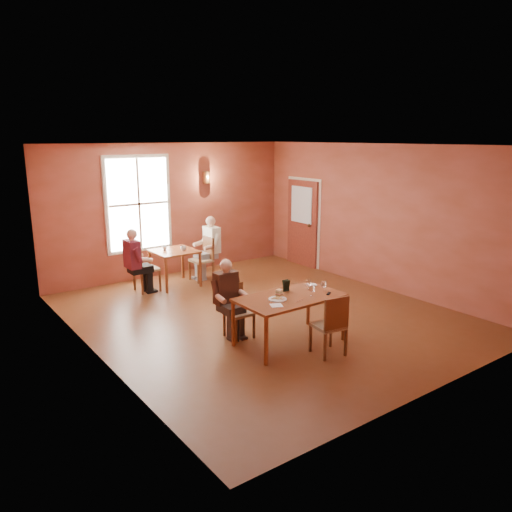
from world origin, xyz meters
TOP-DOWN VIEW (x-y plane):
  - ground at (0.00, 0.00)m, footprint 6.00×7.00m
  - wall_back at (0.00, 3.50)m, footprint 6.00×0.04m
  - wall_front at (0.00, -3.50)m, footprint 6.00×0.04m
  - wall_left at (-3.00, 0.00)m, footprint 0.04×7.00m
  - wall_right at (3.00, 0.00)m, footprint 0.04×7.00m
  - ceiling at (0.00, 0.00)m, footprint 6.00×7.00m
  - window at (-0.80, 3.45)m, footprint 1.36×0.10m
  - door at (2.94, 2.30)m, footprint 0.12×1.04m
  - wall_sconce at (0.90, 3.40)m, footprint 0.16×0.16m
  - main_table at (-0.43, -1.26)m, footprint 1.61×0.91m
  - chair_diner_main at (-0.93, -0.61)m, footprint 0.38×0.38m
  - diner_main at (-0.93, -0.64)m, footprint 0.48×0.48m
  - chair_empty at (-0.22, -1.90)m, footprint 0.46×0.46m
  - plate_food at (-0.67, -1.27)m, footprint 0.34×0.34m
  - sandwich at (-0.57, -1.18)m, footprint 0.10×0.10m
  - goblet_a at (0.04, -1.16)m, footprint 0.09×0.09m
  - goblet_b at (0.17, -1.37)m, footprint 0.09×0.09m
  - goblet_c at (-0.13, -1.43)m, footprint 0.08×0.08m
  - menu_stand at (-0.30, -1.01)m, footprint 0.11×0.06m
  - knife at (-0.44, -1.50)m, footprint 0.18×0.06m
  - napkin at (-0.85, -1.46)m, footprint 0.22×0.22m
  - side_plate at (0.24, -1.01)m, footprint 0.23×0.23m
  - sunglasses at (0.14, -1.52)m, footprint 0.13×0.10m
  - second_table at (-0.43, 2.57)m, footprint 0.87×0.87m
  - chair_diner_white at (0.22, 2.57)m, footprint 0.43×0.43m
  - diner_white at (0.25, 2.57)m, footprint 0.54×0.54m
  - chair_diner_maroon at (-1.08, 2.57)m, footprint 0.44×0.44m
  - diner_maroon at (-1.11, 2.57)m, footprint 0.52×0.52m
  - cup_a at (-0.27, 2.46)m, footprint 0.13×0.13m
  - cup_b at (-0.58, 2.71)m, footprint 0.13×0.13m

SIDE VIEW (x-z plane):
  - ground at x=0.00m, z-range -0.01..0.01m
  - main_table at x=-0.43m, z-range 0.00..0.76m
  - second_table at x=-0.43m, z-range 0.00..0.77m
  - chair_diner_main at x=-0.93m, z-range 0.00..0.85m
  - chair_empty at x=-0.22m, z-range 0.00..0.92m
  - chair_diner_white at x=0.22m, z-range 0.00..0.96m
  - chair_diner_maroon at x=-1.08m, z-range 0.00..0.99m
  - diner_main at x=-0.93m, z-range 0.00..1.21m
  - diner_maroon at x=-1.11m, z-range 0.00..1.31m
  - diner_white at x=0.25m, z-range 0.00..1.35m
  - knife at x=-0.44m, z-range 0.76..0.76m
  - napkin at x=-0.85m, z-range 0.76..0.76m
  - side_plate at x=0.24m, z-range 0.76..0.77m
  - sunglasses at x=0.14m, z-range 0.76..0.77m
  - plate_food at x=-0.67m, z-range 0.76..0.79m
  - sandwich at x=-0.57m, z-range 0.76..0.86m
  - cup_b at x=-0.58m, z-range 0.77..0.86m
  - cup_a at x=-0.27m, z-range 0.77..0.86m
  - goblet_c at x=-0.13m, z-range 0.76..0.93m
  - goblet_b at x=0.17m, z-range 0.76..0.93m
  - goblet_a at x=0.04m, z-range 0.76..0.93m
  - menu_stand at x=-0.30m, z-range 0.76..0.94m
  - door at x=2.94m, z-range 0.00..2.10m
  - wall_back at x=0.00m, z-range 0.00..3.00m
  - wall_front at x=0.00m, z-range 0.00..3.00m
  - wall_left at x=-3.00m, z-range 0.00..3.00m
  - wall_right at x=3.00m, z-range 0.00..3.00m
  - window at x=-0.80m, z-range 0.72..2.68m
  - wall_sconce at x=0.90m, z-range 2.06..2.34m
  - ceiling at x=0.00m, z-range 2.98..3.02m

